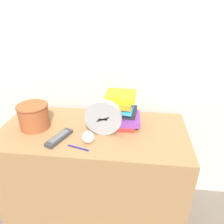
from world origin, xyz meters
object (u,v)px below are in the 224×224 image
tv_remote (59,138)px  book_stack (119,110)px  crumpled_paper_ball (88,137)px  basket (34,115)px  pen (78,148)px  desk_clock (103,118)px

tv_remote → book_stack: bearing=32.2°
book_stack → crumpled_paper_ball: book_stack is taller
basket → tv_remote: basket is taller
book_stack → tv_remote: size_ratio=1.29×
tv_remote → pen: 0.14m
book_stack → tv_remote: 0.38m
book_stack → pen: (-0.19, -0.26, -0.09)m
desk_clock → crumpled_paper_ball: size_ratio=3.13×
desk_clock → book_stack: same height
basket → tv_remote: size_ratio=0.96×
desk_clock → crumpled_paper_ball: desk_clock is taller
basket → crumpled_paper_ball: bearing=-18.6°
desk_clock → book_stack: (0.08, 0.11, -0.00)m
crumpled_paper_ball → pen: crumpled_paper_ball is taller
basket → pen: bearing=-29.8°
crumpled_paper_ball → pen: (-0.04, -0.06, -0.03)m
pen → tv_remote: bearing=151.5°
book_stack → basket: size_ratio=1.34×
desk_clock → crumpled_paper_ball: (-0.07, -0.10, -0.07)m
basket → pen: (0.31, -0.18, -0.08)m
basket → pen: basket is taller
tv_remote → crumpled_paper_ball: size_ratio=2.85×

